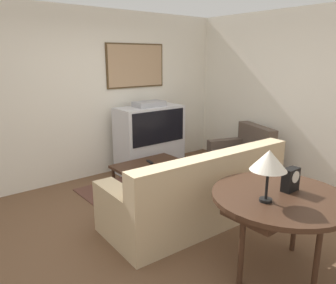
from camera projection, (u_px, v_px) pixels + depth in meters
name	position (u px, v px, depth m)	size (l,w,h in m)	color
ground_plane	(172.00, 222.00, 3.99)	(12.00, 12.00, 0.00)	brown
wall_back	(89.00, 95.00, 5.26)	(12.00, 0.10, 2.70)	silver
wall_right	(299.00, 96.00, 5.24)	(0.06, 12.00, 2.70)	silver
area_rug	(158.00, 189.00, 4.95)	(2.03, 1.59, 0.01)	brown
tv	(150.00, 138.00, 5.67)	(1.15, 0.55, 1.23)	silver
couch	(197.00, 196.00, 3.97)	(2.26, 1.02, 0.92)	#CCB289
armchair	(242.00, 158.00, 5.62)	(1.06, 1.12, 0.82)	brown
coffee_table	(149.00, 166.00, 4.80)	(1.02, 0.59, 0.44)	#3D2619
console_table	(280.00, 201.00, 2.93)	(1.21, 1.21, 0.76)	#3D2619
table_lamp	(269.00, 161.00, 2.69)	(0.31, 0.31, 0.45)	black
mantel_clock	(291.00, 180.00, 2.98)	(0.17, 0.10, 0.22)	black
remote	(150.00, 162.00, 4.84)	(0.07, 0.17, 0.02)	black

